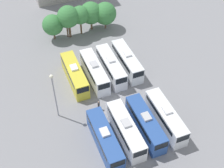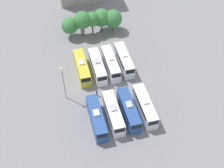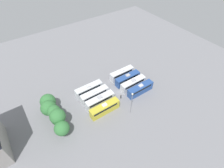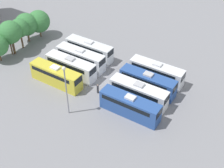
% 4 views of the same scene
% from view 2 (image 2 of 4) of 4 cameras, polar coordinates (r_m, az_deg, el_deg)
% --- Properties ---
extents(ground_plane, '(121.07, 121.07, 0.00)m').
position_cam_2_polar(ground_plane, '(70.44, -0.03, -1.47)').
color(ground_plane, gray).
extents(bus_0, '(2.47, 10.15, 3.72)m').
position_cam_2_polar(bus_0, '(63.67, -2.83, -6.18)').
color(bus_0, '#284C93').
rests_on(bus_0, ground_plane).
extents(bus_1, '(2.47, 10.15, 3.72)m').
position_cam_2_polar(bus_1, '(64.36, 0.21, -5.27)').
color(bus_1, silver).
rests_on(bus_1, ground_plane).
extents(bus_2, '(2.47, 10.15, 3.72)m').
position_cam_2_polar(bus_2, '(64.97, 3.06, -4.67)').
color(bus_2, '#284C93').
rests_on(bus_2, ground_plane).
extents(bus_3, '(2.47, 10.15, 3.72)m').
position_cam_2_polar(bus_3, '(65.82, 6.04, -4.02)').
color(bus_3, silver).
rests_on(bus_3, ground_plane).
extents(bus_4, '(2.47, 10.15, 3.72)m').
position_cam_2_polar(bus_4, '(73.67, -5.53, 3.06)').
color(bus_4, gold).
rests_on(bus_4, ground_plane).
extents(bus_5, '(2.47, 10.15, 3.72)m').
position_cam_2_polar(bus_5, '(73.71, -2.69, 3.31)').
color(bus_5, silver).
rests_on(bus_5, ground_plane).
extents(bus_6, '(2.47, 10.15, 3.72)m').
position_cam_2_polar(bus_6, '(74.36, -0.24, 3.84)').
color(bus_6, silver).
rests_on(bus_6, ground_plane).
extents(bus_7, '(2.47, 10.15, 3.72)m').
position_cam_2_polar(bus_7, '(75.31, 2.22, 4.48)').
color(bus_7, silver).
rests_on(bus_7, ground_plane).
extents(worker_person, '(0.36, 0.36, 1.83)m').
position_cam_2_polar(worker_person, '(69.20, -2.80, -1.65)').
color(worker_person, '#333338').
rests_on(worker_person, ground_plane).
extents(light_pole, '(0.60, 0.60, 9.22)m').
position_cam_2_polar(light_pole, '(65.61, -8.94, 0.98)').
color(light_pole, gray).
rests_on(light_pole, ground_plane).
extents(tree_0, '(4.39, 4.39, 5.74)m').
position_cam_2_polar(tree_0, '(83.54, -7.71, 10.51)').
color(tree_0, brown).
rests_on(tree_0, ground_plane).
extents(tree_1, '(3.92, 3.92, 6.54)m').
position_cam_2_polar(tree_1, '(83.02, -5.76, 11.33)').
color(tree_1, brown).
rests_on(tree_1, ground_plane).
extents(tree_2, '(4.63, 4.63, 7.33)m').
position_cam_2_polar(tree_2, '(82.67, -5.43, 11.55)').
color(tree_2, brown).
rests_on(tree_2, ground_plane).
extents(tree_3, '(3.92, 3.92, 6.65)m').
position_cam_2_polar(tree_3, '(83.36, -3.65, 11.74)').
color(tree_3, brown).
rests_on(tree_3, ground_plane).
extents(tree_4, '(4.83, 4.83, 6.52)m').
position_cam_2_polar(tree_4, '(84.78, -1.96, 12.01)').
color(tree_4, brown).
rests_on(tree_4, ground_plane).
extents(tree_5, '(4.93, 4.93, 6.20)m').
position_cam_2_polar(tree_5, '(84.95, 0.16, 11.83)').
color(tree_5, brown).
rests_on(tree_5, ground_plane).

